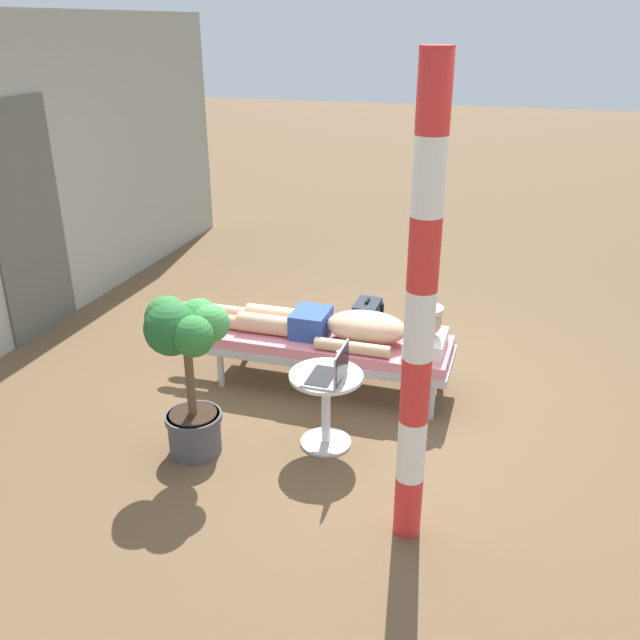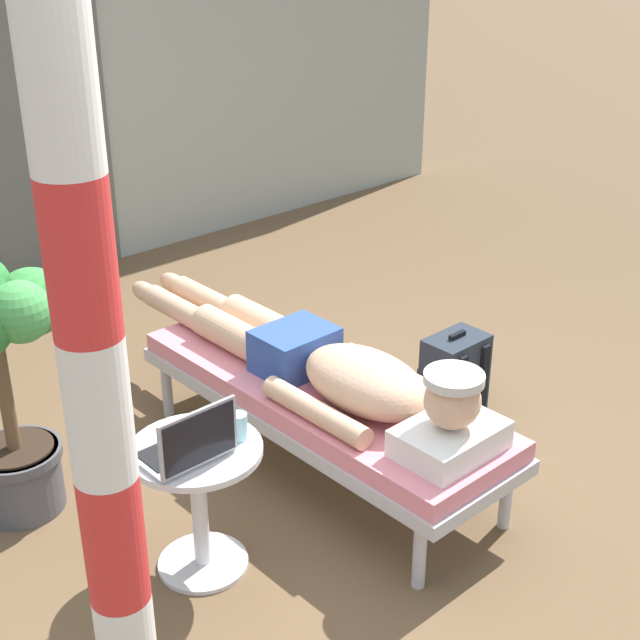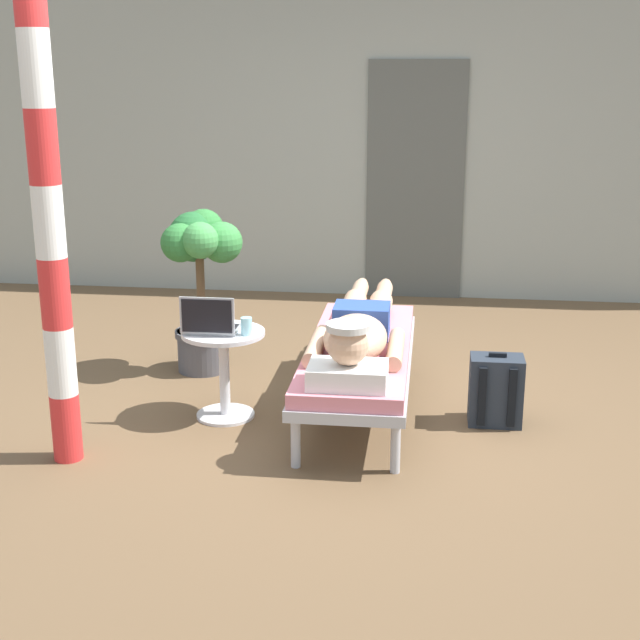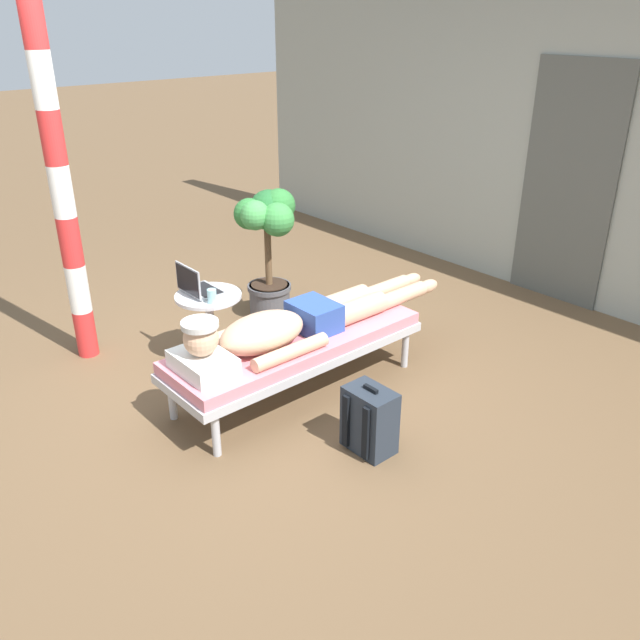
{
  "view_description": "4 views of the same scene",
  "coord_description": "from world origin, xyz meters",
  "px_view_note": "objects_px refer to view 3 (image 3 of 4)",
  "views": [
    {
      "loc": [
        -4.22,
        -1.17,
        2.59
      ],
      "look_at": [
        0.02,
        0.14,
        0.64
      ],
      "focal_mm": 38.13,
      "sensor_mm": 36.0,
      "label": 1
    },
    {
      "loc": [
        -2.03,
        -2.35,
        2.29
      ],
      "look_at": [
        0.38,
        0.28,
        0.6
      ],
      "focal_mm": 50.63,
      "sensor_mm": 36.0,
      "label": 2
    },
    {
      "loc": [
        0.62,
        -4.79,
        1.97
      ],
      "look_at": [
        0.0,
        0.04,
        0.58
      ],
      "focal_mm": 49.55,
      "sensor_mm": 36.0,
      "label": 3
    },
    {
      "loc": [
        3.26,
        -2.31,
        2.38
      ],
      "look_at": [
        0.35,
        0.21,
        0.55
      ],
      "focal_mm": 36.92,
      "sensor_mm": 36.0,
      "label": 4
    }
  ],
  "objects_px": {
    "side_table": "(224,359)",
    "drink_glass": "(246,326)",
    "backpack": "(496,391)",
    "potted_plant": "(200,268)",
    "lounge_chair": "(359,356)",
    "person_reclining": "(359,329)",
    "laptop": "(210,323)",
    "porch_post": "(49,222)"
  },
  "relations": [
    {
      "from": "side_table",
      "to": "drink_glass",
      "type": "bearing_deg",
      "value": -21.31
    },
    {
      "from": "backpack",
      "to": "potted_plant",
      "type": "xyz_separation_m",
      "value": [
        -1.89,
        0.7,
        0.51
      ]
    },
    {
      "from": "lounge_chair",
      "to": "person_reclining",
      "type": "height_order",
      "value": "person_reclining"
    },
    {
      "from": "side_table",
      "to": "laptop",
      "type": "distance_m",
      "value": 0.24
    },
    {
      "from": "backpack",
      "to": "potted_plant",
      "type": "relative_size",
      "value": 0.39
    },
    {
      "from": "person_reclining",
      "to": "drink_glass",
      "type": "relative_size",
      "value": 21.37
    },
    {
      "from": "person_reclining",
      "to": "side_table",
      "type": "height_order",
      "value": "person_reclining"
    },
    {
      "from": "drink_glass",
      "to": "person_reclining",
      "type": "bearing_deg",
      "value": 18.51
    },
    {
      "from": "laptop",
      "to": "potted_plant",
      "type": "height_order",
      "value": "potted_plant"
    },
    {
      "from": "lounge_chair",
      "to": "potted_plant",
      "type": "xyz_separation_m",
      "value": [
        -1.1,
        0.61,
        0.36
      ]
    },
    {
      "from": "drink_glass",
      "to": "backpack",
      "type": "bearing_deg",
      "value": 6.44
    },
    {
      "from": "laptop",
      "to": "porch_post",
      "type": "bearing_deg",
      "value": -135.14
    },
    {
      "from": "person_reclining",
      "to": "laptop",
      "type": "bearing_deg",
      "value": -166.44
    },
    {
      "from": "porch_post",
      "to": "drink_glass",
      "type": "bearing_deg",
      "value": 36.34
    },
    {
      "from": "lounge_chair",
      "to": "backpack",
      "type": "xyz_separation_m",
      "value": [
        0.79,
        -0.09,
        -0.15
      ]
    },
    {
      "from": "drink_glass",
      "to": "lounge_chair",
      "type": "bearing_deg",
      "value": 21.76
    },
    {
      "from": "backpack",
      "to": "porch_post",
      "type": "relative_size",
      "value": 0.17
    },
    {
      "from": "side_table",
      "to": "laptop",
      "type": "bearing_deg",
      "value": -139.48
    },
    {
      "from": "drink_glass",
      "to": "backpack",
      "type": "relative_size",
      "value": 0.24
    },
    {
      "from": "person_reclining",
      "to": "potted_plant",
      "type": "relative_size",
      "value": 2.02
    },
    {
      "from": "person_reclining",
      "to": "drink_glass",
      "type": "bearing_deg",
      "value": -161.49
    },
    {
      "from": "lounge_chair",
      "to": "porch_post",
      "type": "xyz_separation_m",
      "value": [
        -1.45,
        -0.86,
        0.91
      ]
    },
    {
      "from": "lounge_chair",
      "to": "side_table",
      "type": "xyz_separation_m",
      "value": [
        -0.77,
        -0.19,
        0.01
      ]
    },
    {
      "from": "drink_glass",
      "to": "potted_plant",
      "type": "relative_size",
      "value": 0.09
    },
    {
      "from": "backpack",
      "to": "person_reclining",
      "type": "bearing_deg",
      "value": 176.56
    },
    {
      "from": "porch_post",
      "to": "potted_plant",
      "type": "bearing_deg",
      "value": 76.69
    },
    {
      "from": "backpack",
      "to": "porch_post",
      "type": "height_order",
      "value": "porch_post"
    },
    {
      "from": "drink_glass",
      "to": "backpack",
      "type": "height_order",
      "value": "drink_glass"
    },
    {
      "from": "lounge_chair",
      "to": "side_table",
      "type": "relative_size",
      "value": 3.48
    },
    {
      "from": "laptop",
      "to": "drink_glass",
      "type": "bearing_deg",
      "value": -1.97
    },
    {
      "from": "person_reclining",
      "to": "backpack",
      "type": "height_order",
      "value": "person_reclining"
    },
    {
      "from": "lounge_chair",
      "to": "porch_post",
      "type": "height_order",
      "value": "porch_post"
    },
    {
      "from": "laptop",
      "to": "backpack",
      "type": "distance_m",
      "value": 1.67
    },
    {
      "from": "person_reclining",
      "to": "backpack",
      "type": "xyz_separation_m",
      "value": [
        0.79,
        -0.05,
        -0.32
      ]
    },
    {
      "from": "laptop",
      "to": "backpack",
      "type": "xyz_separation_m",
      "value": [
        1.62,
        0.15,
        -0.39
      ]
    },
    {
      "from": "side_table",
      "to": "drink_glass",
      "type": "distance_m",
      "value": 0.27
    },
    {
      "from": "lounge_chair",
      "to": "potted_plant",
      "type": "distance_m",
      "value": 1.31
    },
    {
      "from": "lounge_chair",
      "to": "backpack",
      "type": "bearing_deg",
      "value": -6.29
    },
    {
      "from": "potted_plant",
      "to": "porch_post",
      "type": "height_order",
      "value": "porch_post"
    },
    {
      "from": "side_table",
      "to": "backpack",
      "type": "height_order",
      "value": "side_table"
    },
    {
      "from": "lounge_chair",
      "to": "drink_glass",
      "type": "xyz_separation_m",
      "value": [
        -0.62,
        -0.25,
        0.23
      ]
    },
    {
      "from": "side_table",
      "to": "laptop",
      "type": "relative_size",
      "value": 1.69
    }
  ]
}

